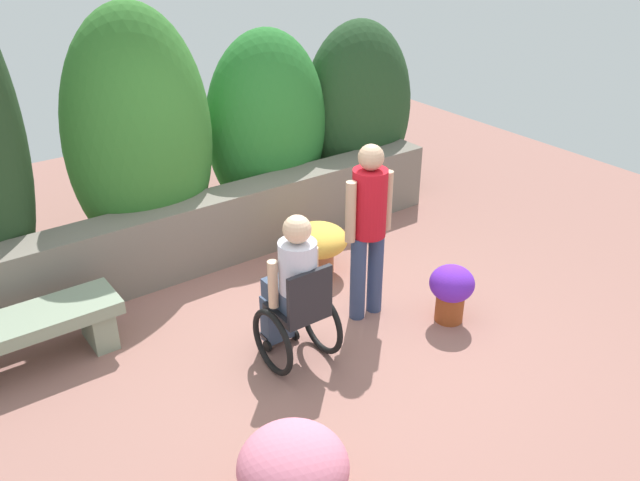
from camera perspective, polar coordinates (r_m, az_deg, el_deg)
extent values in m
plane|color=#9A685E|center=(5.94, -0.21, -7.87)|extent=(11.51, 11.51, 0.00)
cube|color=slate|center=(6.99, -8.26, 1.19)|extent=(5.21, 0.40, 0.74)
ellipsoid|color=#33742B|center=(6.85, -15.08, 8.37)|extent=(1.48, 1.04, 2.60)
ellipsoid|color=#29762D|center=(7.69, -4.54, 9.65)|extent=(1.46, 1.02, 2.18)
ellipsoid|color=#234523|center=(8.38, 3.22, 11.10)|extent=(1.47, 1.03, 2.15)
cube|color=gray|center=(6.05, -18.35, -6.79)|extent=(0.20, 0.41, 0.35)
cube|color=gray|center=(5.83, -23.94, -6.53)|extent=(1.50, 0.48, 0.12)
cube|color=black|center=(5.35, -1.97, -5.87)|extent=(0.40, 0.40, 0.06)
cube|color=black|center=(5.10, -0.87, -4.62)|extent=(0.40, 0.04, 0.40)
cube|color=black|center=(5.80, -3.69, -7.74)|extent=(0.28, 0.12, 0.03)
torus|color=black|center=(5.37, -4.07, -8.64)|extent=(0.05, 0.56, 0.56)
torus|color=black|center=(5.59, 0.12, -6.96)|extent=(0.05, 0.56, 0.56)
cylinder|color=black|center=(5.72, -4.49, -8.95)|extent=(0.03, 0.10, 0.10)
cylinder|color=black|center=(5.84, -2.14, -8.01)|extent=(0.03, 0.10, 0.10)
cube|color=#3B4A65|center=(5.36, -2.59, -4.41)|extent=(0.30, 0.40, 0.16)
cube|color=#3B4A65|center=(5.69, -3.63, -6.48)|extent=(0.26, 0.14, 0.43)
cylinder|color=silver|center=(5.15, -1.91, -2.62)|extent=(0.30, 0.30, 0.50)
cylinder|color=beige|center=(5.14, -4.02, -3.74)|extent=(0.08, 0.08, 0.40)
cylinder|color=beige|center=(5.32, -0.56, -2.50)|extent=(0.08, 0.08, 0.40)
sphere|color=beige|center=(4.97, -1.97, 0.96)|extent=(0.22, 0.22, 0.22)
cylinder|color=#344267|center=(5.95, 3.24, -3.23)|extent=(0.14, 0.14, 0.81)
cylinder|color=#344267|center=(6.06, 4.72, -2.65)|extent=(0.14, 0.14, 0.81)
cylinder|color=red|center=(5.68, 4.22, 3.20)|extent=(0.30, 0.30, 0.60)
cylinder|color=tan|center=(5.58, 2.62, 2.43)|extent=(0.09, 0.09, 0.54)
cylinder|color=tan|center=(5.81, 5.73, 3.40)|extent=(0.09, 0.09, 0.54)
sphere|color=tan|center=(5.52, 4.36, 7.08)|extent=(0.22, 0.22, 0.22)
ellipsoid|color=#287330|center=(4.24, -2.29, -19.37)|extent=(0.46, 0.46, 0.16)
ellipsoid|color=pink|center=(4.19, -2.31, -18.71)|extent=(0.68, 0.68, 0.47)
cylinder|color=#96431E|center=(6.15, 10.97, -5.47)|extent=(0.25, 0.25, 0.29)
ellipsoid|color=#255C0D|center=(6.05, 11.13, -3.99)|extent=(0.28, 0.28, 0.11)
ellipsoid|color=#6826C5|center=(6.03, 11.17, -3.60)|extent=(0.40, 0.40, 0.32)
cylinder|color=#A75E3A|center=(6.78, -0.16, -1.63)|extent=(0.32, 0.32, 0.28)
ellipsoid|color=#23793A|center=(6.69, -0.16, -0.30)|extent=(0.35, 0.35, 0.11)
ellipsoid|color=#F5BA43|center=(6.67, -0.16, 0.06)|extent=(0.59, 0.59, 0.31)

